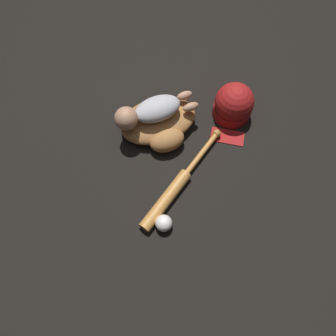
{
  "coord_description": "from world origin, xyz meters",
  "views": [
    {
      "loc": [
        -0.07,
        0.77,
        1.3
      ],
      "look_at": [
        -0.04,
        0.2,
        0.07
      ],
      "focal_mm": 35.0,
      "sensor_mm": 36.0,
      "label": 1
    }
  ],
  "objects": [
    {
      "name": "baby_figure",
      "position": [
        0.04,
        -0.03,
        0.14
      ],
      "size": [
        0.36,
        0.24,
        0.1
      ],
      "color": "#B2B2B7",
      "rests_on": "baseball_glove"
    },
    {
      "name": "baseball",
      "position": [
        -0.04,
        0.43,
        0.03
      ],
      "size": [
        0.07,
        0.07,
        0.07
      ],
      "color": "white",
      "rests_on": "ground"
    },
    {
      "name": "baseball_cap",
      "position": [
        -0.33,
        -0.13,
        0.07
      ],
      "size": [
        0.19,
        0.26,
        0.18
      ],
      "color": "maroon",
      "rests_on": "ground"
    },
    {
      "name": "baseball_glove",
      "position": [
        0.01,
        -0.03,
        0.05
      ],
      "size": [
        0.42,
        0.36,
        0.09
      ],
      "color": "#A8703D",
      "rests_on": "ground"
    },
    {
      "name": "baseball_bat",
      "position": [
        -0.07,
        0.28,
        0.03
      ],
      "size": [
        0.34,
        0.48,
        0.05
      ],
      "color": "#C6843D",
      "rests_on": "ground"
    },
    {
      "name": "ground_plane",
      "position": [
        0.0,
        0.0,
        0.0
      ],
      "size": [
        6.0,
        6.0,
        0.0
      ],
      "primitive_type": "plane",
      "color": "black"
    }
  ]
}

